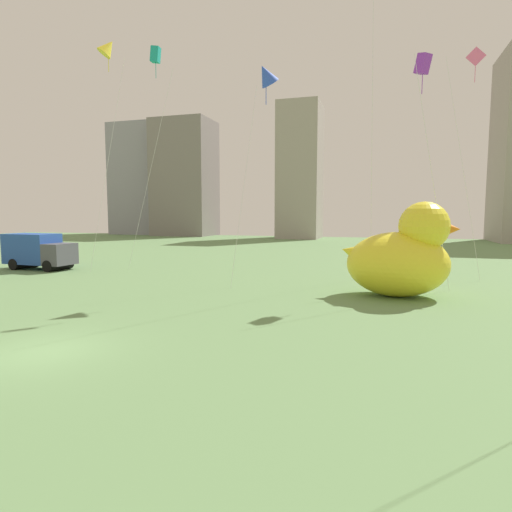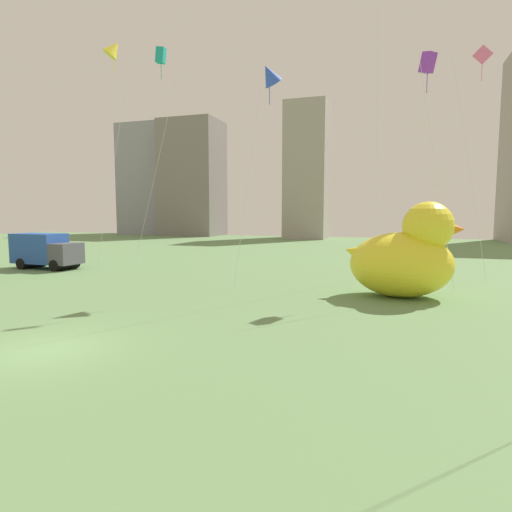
{
  "view_description": "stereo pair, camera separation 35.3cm",
  "coord_description": "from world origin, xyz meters",
  "px_view_note": "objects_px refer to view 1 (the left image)",
  "views": [
    {
      "loc": [
        10.56,
        -10.93,
        4.52
      ],
      "look_at": [
        5.83,
        4.74,
        2.86
      ],
      "focal_mm": 29.83,
      "sensor_mm": 36.0,
      "label": 1
    },
    {
      "loc": [
        10.89,
        -10.83,
        4.52
      ],
      "look_at": [
        5.83,
        4.74,
        2.86
      ],
      "focal_mm": 29.83,
      "sensor_mm": 36.0,
      "label": 2
    }
  ],
  "objects_px": {
    "kite_pink": "(474,69)",
    "kite_purple": "(423,65)",
    "box_truck": "(38,251)",
    "kite_yellow": "(108,48)",
    "kite_blue": "(266,75)",
    "kite_teal": "(155,57)",
    "giant_inflatable_duck": "(402,257)"
  },
  "relations": [
    {
      "from": "kite_pink",
      "to": "kite_teal",
      "type": "distance_m",
      "value": 22.63
    },
    {
      "from": "box_truck",
      "to": "kite_yellow",
      "type": "xyz_separation_m",
      "value": [
        7.19,
        -0.07,
        14.87
      ]
    },
    {
      "from": "kite_pink",
      "to": "kite_purple",
      "type": "relative_size",
      "value": 1.14
    },
    {
      "from": "kite_yellow",
      "to": "box_truck",
      "type": "bearing_deg",
      "value": 179.45
    },
    {
      "from": "giant_inflatable_duck",
      "to": "kite_yellow",
      "type": "height_order",
      "value": "kite_yellow"
    },
    {
      "from": "box_truck",
      "to": "kite_blue",
      "type": "xyz_separation_m",
      "value": [
        19.68,
        -2.59,
        11.12
      ]
    },
    {
      "from": "giant_inflatable_duck",
      "to": "box_truck",
      "type": "relative_size",
      "value": 1.07
    },
    {
      "from": "kite_blue",
      "to": "kite_pink",
      "type": "bearing_deg",
      "value": 32.61
    },
    {
      "from": "kite_blue",
      "to": "box_truck",
      "type": "bearing_deg",
      "value": 172.5
    },
    {
      "from": "kite_teal",
      "to": "kite_blue",
      "type": "relative_size",
      "value": 1.26
    },
    {
      "from": "kite_pink",
      "to": "box_truck",
      "type": "bearing_deg",
      "value": -170.5
    },
    {
      "from": "box_truck",
      "to": "kite_pink",
      "type": "relative_size",
      "value": 0.37
    },
    {
      "from": "kite_yellow",
      "to": "kite_teal",
      "type": "xyz_separation_m",
      "value": [
        2.64,
        2.06,
        -0.17
      ]
    },
    {
      "from": "kite_yellow",
      "to": "kite_purple",
      "type": "bearing_deg",
      "value": -0.41
    },
    {
      "from": "kite_yellow",
      "to": "kite_blue",
      "type": "relative_size",
      "value": 1.28
    },
    {
      "from": "giant_inflatable_duck",
      "to": "kite_purple",
      "type": "distance_m",
      "value": 11.35
    },
    {
      "from": "box_truck",
      "to": "kite_blue",
      "type": "distance_m",
      "value": 22.75
    },
    {
      "from": "giant_inflatable_duck",
      "to": "kite_pink",
      "type": "height_order",
      "value": "kite_pink"
    },
    {
      "from": "giant_inflatable_duck",
      "to": "kite_teal",
      "type": "height_order",
      "value": "kite_teal"
    },
    {
      "from": "box_truck",
      "to": "kite_purple",
      "type": "xyz_separation_m",
      "value": [
        28.46,
        -0.22,
        11.59
      ]
    },
    {
      "from": "kite_purple",
      "to": "kite_blue",
      "type": "bearing_deg",
      "value": -164.92
    },
    {
      "from": "giant_inflatable_duck",
      "to": "kite_blue",
      "type": "height_order",
      "value": "kite_blue"
    },
    {
      "from": "kite_yellow",
      "to": "kite_pink",
      "type": "xyz_separation_m",
      "value": [
        24.93,
        5.44,
        -2.08
      ]
    },
    {
      "from": "giant_inflatable_duck",
      "to": "kite_pink",
      "type": "bearing_deg",
      "value": 62.44
    },
    {
      "from": "kite_pink",
      "to": "kite_teal",
      "type": "xyz_separation_m",
      "value": [
        -22.29,
        -3.39,
        1.91
      ]
    },
    {
      "from": "giant_inflatable_duck",
      "to": "kite_blue",
      "type": "xyz_separation_m",
      "value": [
        -7.85,
        0.84,
        10.38
      ]
    },
    {
      "from": "giant_inflatable_duck",
      "to": "kite_purple",
      "type": "bearing_deg",
      "value": 73.81
    },
    {
      "from": "kite_yellow",
      "to": "giant_inflatable_duck",
      "type": "bearing_deg",
      "value": -9.37
    },
    {
      "from": "kite_pink",
      "to": "kite_purple",
      "type": "xyz_separation_m",
      "value": [
        -3.66,
        -5.6,
        -1.2
      ]
    },
    {
      "from": "kite_yellow",
      "to": "kite_purple",
      "type": "relative_size",
      "value": 1.25
    },
    {
      "from": "box_truck",
      "to": "kite_teal",
      "type": "bearing_deg",
      "value": 11.43
    },
    {
      "from": "kite_blue",
      "to": "kite_yellow",
      "type": "bearing_deg",
      "value": 168.59
    }
  ]
}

